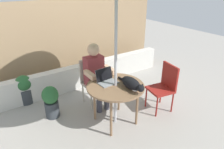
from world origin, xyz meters
TOP-DOWN VIEW (x-y plane):
  - ground_plane at (0.00, 0.00)m, footprint 14.00×14.00m
  - fence_back at (0.00, 2.08)m, footprint 4.94×0.08m
  - planter_wall_low at (0.00, 1.47)m, footprint 4.45×0.20m
  - patio_table at (0.00, 0.00)m, footprint 0.92×0.92m
  - chair_occupied at (0.00, 0.78)m, footprint 0.40×0.40m
  - chair_empty at (0.96, -0.16)m, footprint 0.46×0.46m
  - person_seated at (0.00, 0.62)m, footprint 0.48×0.48m
  - laptop at (-0.06, 0.19)m, footprint 0.32×0.27m
  - cat at (0.14, -0.23)m, footprint 0.20×0.65m
  - potted_plant_near_fence at (-1.12, 1.47)m, footprint 0.31×0.31m
  - potted_plant_by_chair at (-0.84, 0.74)m, footprint 0.28×0.28m

SIDE VIEW (x-z plane):
  - ground_plane at x=0.00m, z-range 0.00..0.00m
  - planter_wall_low at x=0.00m, z-range 0.00..0.52m
  - potted_plant_near_fence at x=-1.12m, z-range 0.02..0.59m
  - potted_plant_by_chair at x=-0.84m, z-range 0.02..0.61m
  - chair_occupied at x=0.00m, z-range 0.07..0.95m
  - chair_empty at x=0.96m, z-range 0.07..0.95m
  - patio_table at x=0.00m, z-range 0.29..0.99m
  - person_seated at x=0.00m, z-range 0.07..1.29m
  - laptop at x=-0.06m, z-range 0.66..0.88m
  - cat at x=0.14m, z-range 0.70..0.88m
  - fence_back at x=0.00m, z-range 0.00..1.83m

